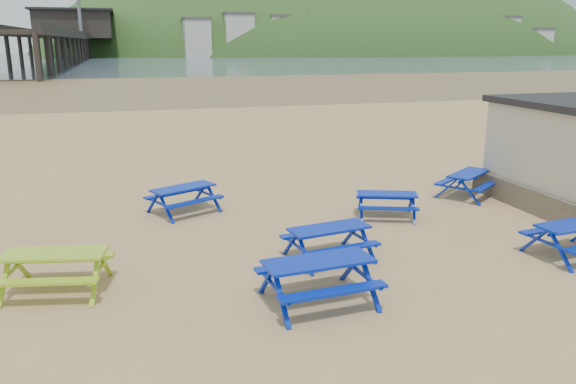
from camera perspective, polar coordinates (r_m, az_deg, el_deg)
name	(u,v)px	position (r m, az deg, el deg)	size (l,w,h in m)	color
ground	(315,247)	(13.61, 2.75, -5.57)	(400.00, 400.00, 0.00)	tan
wet_sand	(162,85)	(67.35, -12.68, 10.55)	(400.00, 400.00, 0.00)	olive
sea	(137,58)	(182.16, -15.11, 12.97)	(400.00, 400.00, 0.00)	#42525E
picnic_table_blue_a	(184,200)	(16.45, -10.53, -0.76)	(2.28, 2.11, 0.76)	#032C95
picnic_table_blue_b	(386,205)	(16.00, 9.97, -1.31)	(2.01, 1.82, 0.69)	#032C95
picnic_table_blue_c	(468,184)	(18.76, 17.82, 0.74)	(2.39, 2.30, 0.78)	#032C95
picnic_table_blue_d	(318,281)	(10.68, 3.09, -9.03)	(2.17, 1.80, 0.86)	#032C95
picnic_table_blue_e	(329,243)	(12.75, 4.20, -5.20)	(2.03, 1.74, 0.76)	#032C95
picnic_table_blue_f	(574,240)	(14.45, 27.06, -4.36)	(2.04, 1.72, 0.79)	#032C95
picnic_table_yellow	(56,272)	(12.02, -22.48, -7.50)	(2.23, 1.94, 0.82)	#99C123
pier	(75,40)	(190.79, -20.85, 14.24)	(24.00, 220.00, 39.29)	black
headland_town	(341,76)	(259.83, 5.36, 11.66)	(264.00, 144.00, 108.00)	#2D4C1E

